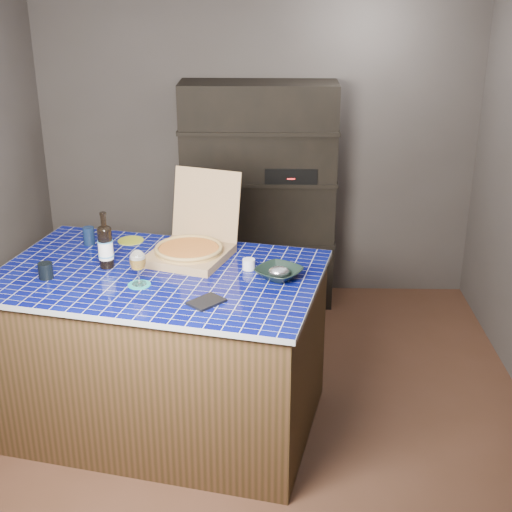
{
  "coord_description": "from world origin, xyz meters",
  "views": [
    {
      "loc": [
        0.09,
        -3.9,
        2.62
      ],
      "look_at": [
        0.01,
        0.0,
        1.02
      ],
      "focal_mm": 50.0,
      "sensor_mm": 36.0,
      "label": 1
    }
  ],
  "objects_px": {
    "pizza_box": "(191,247)",
    "mead_bottle": "(105,246)",
    "kitchen_island": "(162,349)",
    "wine_glass": "(138,261)",
    "bowl": "(279,273)",
    "dvd_case": "(206,302)"
  },
  "relations": [
    {
      "from": "dvd_case",
      "to": "bowl",
      "type": "bearing_deg",
      "value": 84.26
    },
    {
      "from": "kitchen_island",
      "to": "wine_glass",
      "type": "height_order",
      "value": "wine_glass"
    },
    {
      "from": "pizza_box",
      "to": "wine_glass",
      "type": "height_order",
      "value": "pizza_box"
    },
    {
      "from": "kitchen_island",
      "to": "bowl",
      "type": "bearing_deg",
      "value": 7.88
    },
    {
      "from": "pizza_box",
      "to": "mead_bottle",
      "type": "distance_m",
      "value": 0.5
    },
    {
      "from": "pizza_box",
      "to": "dvd_case",
      "type": "bearing_deg",
      "value": -57.49
    },
    {
      "from": "dvd_case",
      "to": "bowl",
      "type": "distance_m",
      "value": 0.5
    },
    {
      "from": "pizza_box",
      "to": "mead_bottle",
      "type": "bearing_deg",
      "value": -142.61
    },
    {
      "from": "mead_bottle",
      "to": "bowl",
      "type": "bearing_deg",
      "value": -7.92
    },
    {
      "from": "wine_glass",
      "to": "kitchen_island",
      "type": "bearing_deg",
      "value": 66.42
    },
    {
      "from": "mead_bottle",
      "to": "dvd_case",
      "type": "relative_size",
      "value": 1.87
    },
    {
      "from": "pizza_box",
      "to": "bowl",
      "type": "bearing_deg",
      "value": -9.7
    },
    {
      "from": "wine_glass",
      "to": "dvd_case",
      "type": "distance_m",
      "value": 0.46
    },
    {
      "from": "bowl",
      "to": "mead_bottle",
      "type": "bearing_deg",
      "value": 172.08
    },
    {
      "from": "mead_bottle",
      "to": "wine_glass",
      "type": "height_order",
      "value": "mead_bottle"
    },
    {
      "from": "kitchen_island",
      "to": "dvd_case",
      "type": "relative_size",
      "value": 11.42
    },
    {
      "from": "mead_bottle",
      "to": "bowl",
      "type": "distance_m",
      "value": 1.0
    },
    {
      "from": "kitchen_island",
      "to": "pizza_box",
      "type": "height_order",
      "value": "pizza_box"
    },
    {
      "from": "wine_glass",
      "to": "bowl",
      "type": "xyz_separation_m",
      "value": [
        0.76,
        0.11,
        -0.11
      ]
    },
    {
      "from": "pizza_box",
      "to": "bowl",
      "type": "xyz_separation_m",
      "value": [
        0.52,
        -0.29,
        -0.04
      ]
    },
    {
      "from": "mead_bottle",
      "to": "dvd_case",
      "type": "height_order",
      "value": "mead_bottle"
    },
    {
      "from": "kitchen_island",
      "to": "dvd_case",
      "type": "height_order",
      "value": "dvd_case"
    }
  ]
}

